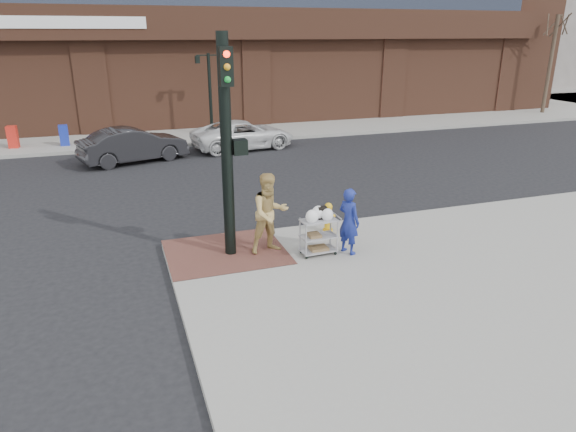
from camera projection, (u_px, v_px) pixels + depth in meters
name	position (u px, v px, depth m)	size (l,w,h in m)	color
ground	(260.00, 270.00, 11.73)	(220.00, 220.00, 0.00)	black
sidewalk_far	(298.00, 94.00, 44.01)	(65.00, 36.00, 0.15)	gray
brick_curb_ramp	(226.00, 252.00, 12.30)	(2.80, 2.40, 0.01)	#502925
bare_tree_a	(559.00, 12.00, 31.62)	(1.80, 1.80, 7.20)	#382B21
lamp_post	(210.00, 85.00, 25.70)	(1.32, 0.22, 4.00)	black
traffic_signal_pole	(228.00, 142.00, 11.32)	(0.61, 0.51, 5.00)	black
woman_blue	(349.00, 221.00, 12.01)	(0.58, 0.38, 1.60)	navy
pedestrian_tan	(270.00, 213.00, 12.02)	(0.94, 0.73, 1.93)	tan
sedan_dark	(133.00, 145.00, 21.22)	(1.52, 4.37, 1.44)	black
minivan_white	(243.00, 135.00, 23.65)	(2.18, 4.72, 1.31)	silver
utility_cart	(319.00, 233.00, 12.02)	(0.86, 0.51, 1.17)	gray
fire_hydrant	(328.00, 217.00, 13.43)	(0.37, 0.26, 0.79)	gold
newsbox_red	(13.00, 137.00, 23.21)	(0.42, 0.38, 0.99)	red
newsbox_blue	(64.00, 135.00, 23.71)	(0.40, 0.36, 0.95)	#182A9E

